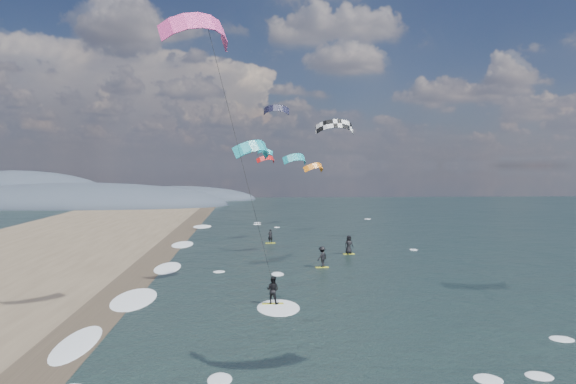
{
  "coord_description": "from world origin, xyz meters",
  "views": [
    {
      "loc": [
        -3.18,
        -21.16,
        8.56
      ],
      "look_at": [
        -1.0,
        12.0,
        7.0
      ],
      "focal_mm": 35.0,
      "sensor_mm": 36.0,
      "label": 1
    }
  ],
  "objects": [
    {
      "name": "wet_sand_strip",
      "position": [
        -12.0,
        10.0,
        0.0
      ],
      "size": [
        3.0,
        240.0,
        0.0
      ],
      "primitive_type": "cube",
      "color": "#382D23",
      "rests_on": "ground"
    },
    {
      "name": "far_kitesurfers",
      "position": [
        3.5,
        29.76,
        0.89
      ],
      "size": [
        8.43,
        15.98,
        1.82
      ],
      "color": "gold",
      "rests_on": "ground"
    },
    {
      "name": "kitesurfer_near_b",
      "position": [
        -4.23,
        8.78,
        10.93
      ],
      "size": [
        7.08,
        9.09,
        16.54
      ],
      "color": "gold",
      "rests_on": "ground"
    },
    {
      "name": "shoreline_surf",
      "position": [
        -10.8,
        14.75,
        0.0
      ],
      "size": [
        2.4,
        79.4,
        0.11
      ],
      "color": "white",
      "rests_on": "ground"
    },
    {
      "name": "coastal_hills",
      "position": [
        -44.84,
        107.86,
        0.0
      ],
      "size": [
        80.0,
        41.0,
        15.0
      ],
      "color": "#3D4756",
      "rests_on": "ground"
    },
    {
      "name": "bg_kite_field",
      "position": [
        1.11,
        52.18,
        11.0
      ],
      "size": [
        14.02,
        65.87,
        8.18
      ],
      "color": "orange",
      "rests_on": "ground"
    }
  ]
}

